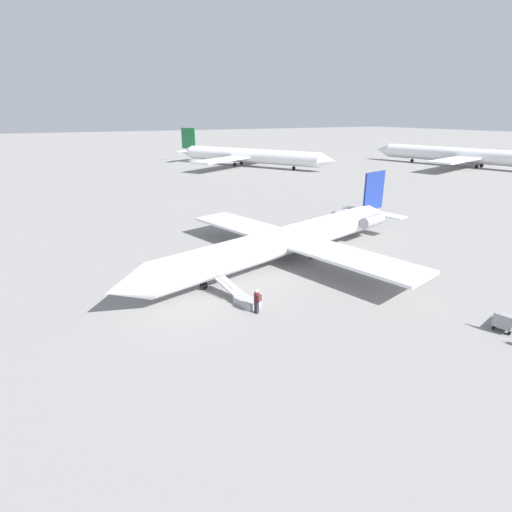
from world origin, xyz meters
name	(u,v)px	position (x,y,z in m)	size (l,w,h in m)	color
ground_plane	(282,262)	(0.00, 0.00, 0.00)	(600.00, 600.00, 0.00)	gray
airplane_main	(290,239)	(-0.94, -0.25, 2.03)	(32.53, 25.28, 6.81)	white
airplane_taxiing_distant	(467,155)	(-77.23, -36.89, 2.82)	(38.39, 49.09, 9.50)	white
airplane_far_center	(248,156)	(-29.14, -64.10, 2.69)	(33.83, 42.47, 9.05)	white
boarding_stairs	(243,298)	(6.80, 5.73, 0.37)	(2.00, 4.14, 1.70)	#99999E
passenger	(257,300)	(6.65, 7.51, 1.00)	(0.41, 0.56, 1.74)	#23232D
luggage_cart	(506,322)	(-6.14, 16.63, 0.46)	(2.41, 1.61, 1.22)	gray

